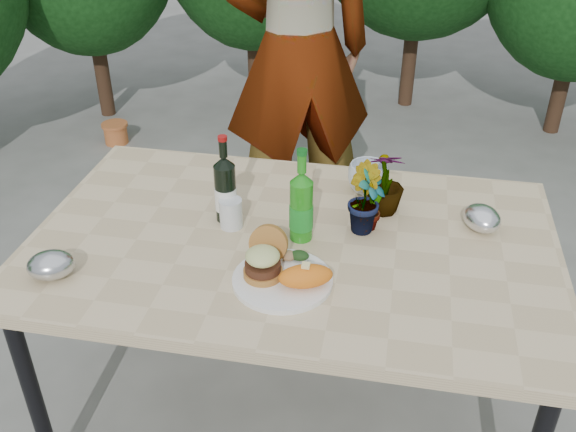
% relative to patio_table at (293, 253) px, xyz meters
% --- Properties ---
extents(ground, '(80.00, 80.00, 0.00)m').
position_rel_patio_table_xyz_m(ground, '(0.00, 0.00, -0.69)').
color(ground, '#63635E').
rests_on(ground, ground).
extents(patio_table, '(1.60, 1.00, 0.75)m').
position_rel_patio_table_xyz_m(patio_table, '(0.00, 0.00, 0.00)').
color(patio_table, '#CDB588').
rests_on(patio_table, ground).
extents(dinner_plate, '(0.28, 0.28, 0.01)m').
position_rel_patio_table_xyz_m(dinner_plate, '(0.01, -0.22, 0.06)').
color(dinner_plate, white).
rests_on(dinner_plate, patio_table).
extents(burger_stack, '(0.11, 0.16, 0.11)m').
position_rel_patio_table_xyz_m(burger_stack, '(-0.04, -0.20, 0.12)').
color(burger_stack, '#B7722D').
rests_on(burger_stack, dinner_plate).
extents(sweet_potato, '(0.17, 0.12, 0.06)m').
position_rel_patio_table_xyz_m(sweet_potato, '(0.08, -0.24, 0.10)').
color(sweet_potato, orange).
rests_on(sweet_potato, dinner_plate).
extents(grilled_veg, '(0.08, 0.05, 0.03)m').
position_rel_patio_table_xyz_m(grilled_veg, '(0.03, -0.13, 0.09)').
color(grilled_veg, olive).
rests_on(grilled_veg, dinner_plate).
extents(wine_bottle, '(0.07, 0.07, 0.29)m').
position_rel_patio_table_xyz_m(wine_bottle, '(-0.23, 0.07, 0.16)').
color(wine_bottle, black).
rests_on(wine_bottle, patio_table).
extents(sparkling_water, '(0.07, 0.07, 0.30)m').
position_rel_patio_table_xyz_m(sparkling_water, '(0.02, 0.01, 0.17)').
color(sparkling_water, '#1E8117').
rests_on(sparkling_water, patio_table).
extents(plastic_cup, '(0.07, 0.07, 0.09)m').
position_rel_patio_table_xyz_m(plastic_cup, '(-0.20, 0.03, 0.10)').
color(plastic_cup, silver).
rests_on(plastic_cup, patio_table).
extents(seedling_left, '(0.12, 0.13, 0.20)m').
position_rel_patio_table_xyz_m(seedling_left, '(0.22, 0.10, 0.16)').
color(seedling_left, '#295F20').
rests_on(seedling_left, patio_table).
extents(seedling_mid, '(0.14, 0.15, 0.22)m').
position_rel_patio_table_xyz_m(seedling_mid, '(0.20, 0.09, 0.17)').
color(seedling_mid, '#2D5E20').
rests_on(seedling_mid, patio_table).
extents(seedling_right, '(0.14, 0.14, 0.22)m').
position_rel_patio_table_xyz_m(seedling_right, '(0.26, 0.21, 0.17)').
color(seedling_right, '#215A1F').
rests_on(seedling_right, patio_table).
extents(blue_bowl, '(0.14, 0.14, 0.11)m').
position_rel_patio_table_xyz_m(blue_bowl, '(0.20, 0.32, 0.11)').
color(blue_bowl, silver).
rests_on(blue_bowl, patio_table).
extents(foil_packet_left, '(0.16, 0.15, 0.08)m').
position_rel_patio_table_xyz_m(foil_packet_left, '(-0.63, -0.31, 0.10)').
color(foil_packet_left, '#B1B3B8').
rests_on(foil_packet_left, patio_table).
extents(foil_packet_right, '(0.16, 0.17, 0.08)m').
position_rel_patio_table_xyz_m(foil_packet_right, '(0.57, 0.16, 0.10)').
color(foil_packet_right, silver).
rests_on(foil_packet_right, patio_table).
extents(person, '(0.83, 0.71, 1.92)m').
position_rel_patio_table_xyz_m(person, '(-0.19, 1.14, 0.27)').
color(person, '#9E6E4F').
rests_on(person, ground).
extents(terracotta_pot, '(0.17, 0.17, 0.14)m').
position_rel_patio_table_xyz_m(terracotta_pot, '(-1.54, 1.96, -0.62)').
color(terracotta_pot, '#C16431').
rests_on(terracotta_pot, ground).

